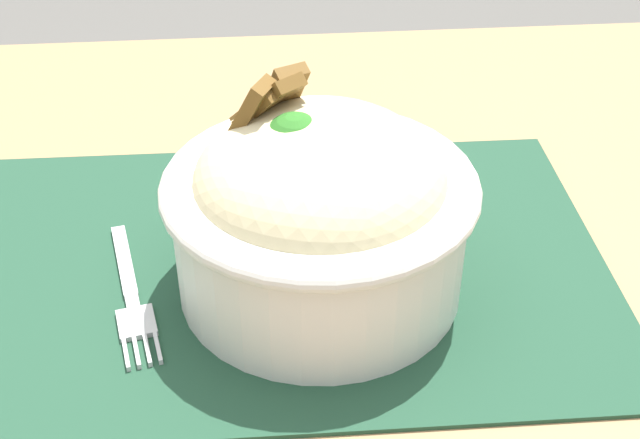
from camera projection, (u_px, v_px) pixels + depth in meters
The scene contains 4 objects.
table at pixel (206, 363), 0.59m from camera, with size 1.24×0.76×0.75m.
placemat at pixel (240, 266), 0.56m from camera, with size 0.48×0.29×0.00m, color #1E422D.
bowl at pixel (319, 208), 0.51m from camera, with size 0.19×0.19×0.14m.
fork at pixel (132, 298), 0.53m from camera, with size 0.04×0.14×0.00m.
Camera 1 is at (-0.04, 0.42, 1.10)m, focal length 47.96 mm.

